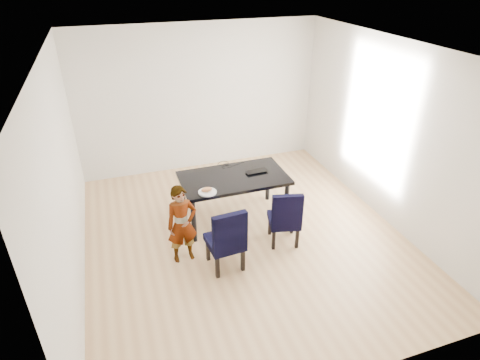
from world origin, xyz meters
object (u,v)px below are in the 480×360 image
object	(u,v)px
chair_left	(225,237)
chair_right	(284,216)
child	(182,224)
plate	(207,192)
dining_table	(234,198)
laptop	(255,170)

from	to	relation	value
chair_left	chair_right	distance (m)	0.98
chair_right	child	bearing A→B (deg)	-169.41
child	plate	bearing A→B (deg)	34.70
dining_table	laptop	world-z (taller)	laptop
plate	laptop	distance (m)	0.95
dining_table	chair_left	size ratio (longest dim) A/B	1.72
chair_left	laptop	bearing A→B (deg)	48.61
chair_right	laptop	xyz separation A→B (m)	(-0.12, 0.85, 0.32)
chair_right	child	distance (m)	1.44
chair_right	plate	size ratio (longest dim) A/B	3.40
dining_table	laptop	bearing A→B (deg)	10.46
chair_right	plate	distance (m)	1.13
chair_left	child	bearing A→B (deg)	142.96
child	chair_left	bearing A→B (deg)	-37.96
dining_table	chair_right	world-z (taller)	chair_right
chair_left	plate	size ratio (longest dim) A/B	3.60
dining_table	plate	distance (m)	0.70
chair_left	laptop	xyz separation A→B (m)	(0.83, 1.09, 0.30)
child	laptop	bearing A→B (deg)	25.31
chair_left	child	world-z (taller)	child
chair_left	child	xyz separation A→B (m)	(-0.49, 0.32, 0.09)
chair_right	laptop	distance (m)	0.92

